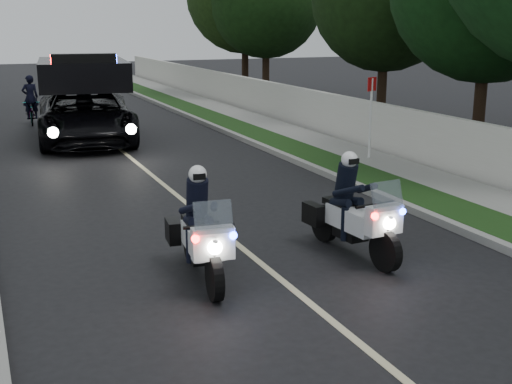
{
  "coord_description": "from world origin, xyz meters",
  "views": [
    {
      "loc": [
        -4.09,
        -8.2,
        3.83
      ],
      "look_at": [
        0.25,
        1.96,
        1.0
      ],
      "focal_mm": 46.57,
      "sensor_mm": 36.0,
      "label": 1
    }
  ],
  "objects": [
    {
      "name": "tree_right_e",
      "position": [
        9.85,
        23.14,
        0.0
      ],
      "size": [
        7.33,
        7.33,
        9.5
      ],
      "primitive_type": null,
      "rotation": [
        0.0,
        0.0,
        -0.36
      ],
      "color": "#153310",
      "rests_on": "ground"
    },
    {
      "name": "sign_post",
      "position": [
        6.0,
        7.35,
        0.0
      ],
      "size": [
        0.5,
        0.5,
        2.46
      ],
      "primitive_type": null,
      "rotation": [
        0.0,
        0.0,
        0.38
      ],
      "color": "#9F1A0B",
      "rests_on": "ground"
    },
    {
      "name": "tree_right_c",
      "position": [
        10.35,
        13.35,
        0.0
      ],
      "size": [
        6.44,
        6.44,
        9.31
      ],
      "primitive_type": null,
      "rotation": [
        0.0,
        0.0,
        -0.17
      ],
      "color": "black",
      "rests_on": "ground"
    },
    {
      "name": "grass_verge",
      "position": [
        4.8,
        10.0,
        0.08
      ],
      "size": [
        1.2,
        60.0,
        0.16
      ],
      "primitive_type": "cube",
      "color": "#193814",
      "rests_on": "ground"
    },
    {
      "name": "police_moto_left",
      "position": [
        -1.09,
        0.95,
        0.0
      ],
      "size": [
        0.95,
        2.14,
        1.76
      ],
      "primitive_type": null,
      "rotation": [
        0.0,
        0.0,
        -0.11
      ],
      "color": "silver",
      "rests_on": "ground"
    },
    {
      "name": "bicycle",
      "position": [
        -2.02,
        18.76,
        0.0
      ],
      "size": [
        0.71,
        1.78,
        0.92
      ],
      "primitive_type": "imported",
      "rotation": [
        0.0,
        0.0,
        -0.06
      ],
      "color": "black",
      "rests_on": "ground"
    },
    {
      "name": "ground",
      "position": [
        0.0,
        0.0,
        0.0
      ],
      "size": [
        120.0,
        120.0,
        0.0
      ],
      "primitive_type": "plane",
      "color": "black",
      "rests_on": "ground"
    },
    {
      "name": "sidewalk_right",
      "position": [
        6.1,
        10.0,
        0.08
      ],
      "size": [
        1.4,
        60.0,
        0.16
      ],
      "primitive_type": "cube",
      "color": "gray",
      "rests_on": "ground"
    },
    {
      "name": "property_wall",
      "position": [
        7.1,
        10.0,
        0.75
      ],
      "size": [
        0.22,
        60.0,
        1.5
      ],
      "primitive_type": "cube",
      "color": "beige",
      "rests_on": "ground"
    },
    {
      "name": "police_moto_right",
      "position": [
        1.59,
        0.97,
        0.0
      ],
      "size": [
        0.91,
        2.14,
        1.77
      ],
      "primitive_type": null,
      "rotation": [
        0.0,
        0.0,
        0.09
      ],
      "color": "silver",
      "rests_on": "ground"
    },
    {
      "name": "curb_right",
      "position": [
        4.1,
        10.0,
        0.07
      ],
      "size": [
        0.2,
        60.0,
        0.15
      ],
      "primitive_type": "cube",
      "color": "gray",
      "rests_on": "ground"
    },
    {
      "name": "tree_right_a",
      "position": [
        9.94,
        7.51,
        0.0
      ],
      "size": [
        7.37,
        7.37,
        9.58
      ],
      "primitive_type": null,
      "rotation": [
        0.0,
        0.0,
        0.35
      ],
      "color": "black",
      "rests_on": "ground"
    },
    {
      "name": "lane_marking",
      "position": [
        0.0,
        10.0,
        0.0
      ],
      "size": [
        0.12,
        50.0,
        0.01
      ],
      "primitive_type": "cube",
      "color": "#BFB78C",
      "rests_on": "ground"
    },
    {
      "name": "tree_right_d",
      "position": [
        9.53,
        25.14,
        0.0
      ],
      "size": [
        7.25,
        7.25,
        10.24
      ],
      "primitive_type": null,
      "rotation": [
        0.0,
        0.0,
        -0.2
      ],
      "color": "#213D14",
      "rests_on": "ground"
    },
    {
      "name": "cyclist",
      "position": [
        -2.02,
        18.76,
        0.0
      ],
      "size": [
        0.65,
        0.47,
        1.69
      ],
      "primitive_type": "imported",
      "rotation": [
        0.0,
        0.0,
        3.25
      ],
      "color": "black",
      "rests_on": "ground"
    },
    {
      "name": "police_suv",
      "position": [
        -0.69,
        14.03,
        0.0
      ],
      "size": [
        3.67,
        6.7,
        3.11
      ],
      "primitive_type": "imported",
      "rotation": [
        0.0,
        0.0,
        -0.11
      ],
      "color": "black",
      "rests_on": "ground"
    }
  ]
}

